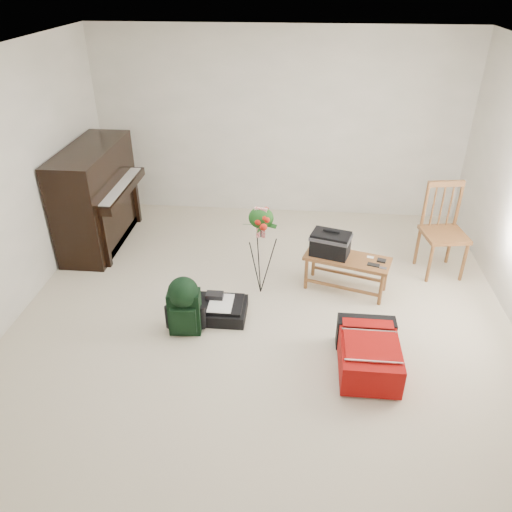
# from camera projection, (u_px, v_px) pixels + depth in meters

# --- Properties ---
(floor) EXTENTS (5.00, 5.50, 0.01)m
(floor) POSITION_uv_depth(u_px,v_px,m) (261.00, 327.00, 4.96)
(floor) COLOR beige
(floor) RESTS_ON ground
(ceiling) EXTENTS (5.00, 5.50, 0.01)m
(ceiling) POSITION_uv_depth(u_px,v_px,m) (263.00, 62.00, 3.69)
(ceiling) COLOR white
(ceiling) RESTS_ON wall_back
(wall_back) EXTENTS (5.00, 0.04, 2.50)m
(wall_back) POSITION_uv_depth(u_px,v_px,m) (279.00, 125.00, 6.68)
(wall_back) COLOR beige
(wall_back) RESTS_ON floor
(piano) EXTENTS (0.71, 1.50, 1.25)m
(piano) POSITION_uv_depth(u_px,v_px,m) (98.00, 198.00, 6.20)
(piano) COLOR black
(piano) RESTS_ON floor
(bench) EXTENTS (0.97, 0.61, 0.70)m
(bench) POSITION_uv_depth(u_px,v_px,m) (335.00, 250.00, 5.30)
(bench) COLOR brown
(bench) RESTS_ON floor
(dining_chair) EXTENTS (0.53, 0.53, 1.06)m
(dining_chair) POSITION_uv_depth(u_px,v_px,m) (444.00, 231.00, 5.63)
(dining_chair) COLOR brown
(dining_chair) RESTS_ON floor
(red_suitcase) EXTENTS (0.53, 0.76, 0.32)m
(red_suitcase) POSITION_uv_depth(u_px,v_px,m) (368.00, 350.00, 4.42)
(red_suitcase) COLOR #A0060C
(red_suitcase) RESTS_ON floor
(black_duffel) EXTENTS (0.55, 0.44, 0.23)m
(black_duffel) POSITION_uv_depth(u_px,v_px,m) (219.00, 309.00, 5.09)
(black_duffel) COLOR black
(black_duffel) RESTS_ON floor
(green_backpack) EXTENTS (0.32, 0.30, 0.61)m
(green_backpack) POSITION_uv_depth(u_px,v_px,m) (184.00, 303.00, 4.75)
(green_backpack) COLOR black
(green_backpack) RESTS_ON floor
(flower_stand) EXTENTS (0.38, 0.38, 1.05)m
(flower_stand) POSITION_uv_depth(u_px,v_px,m) (261.00, 251.00, 5.24)
(flower_stand) COLOR black
(flower_stand) RESTS_ON floor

